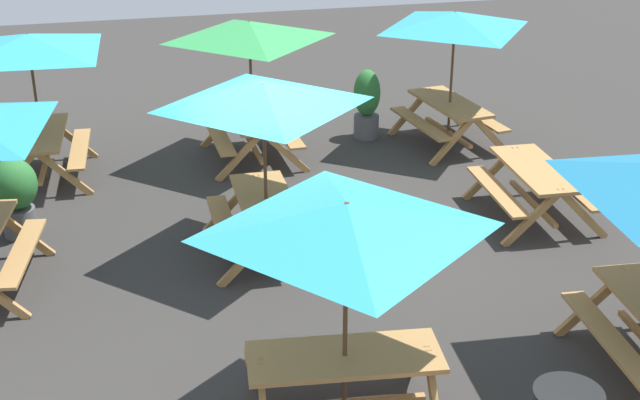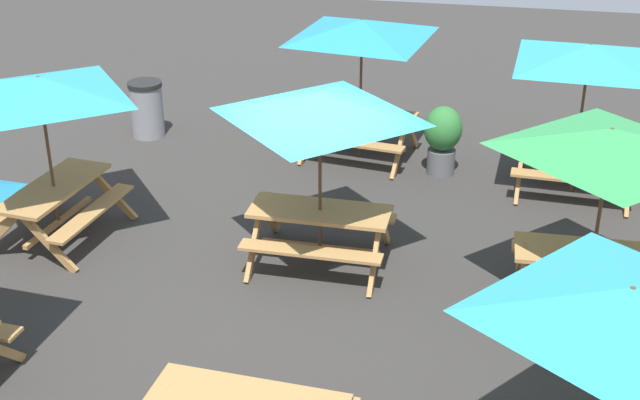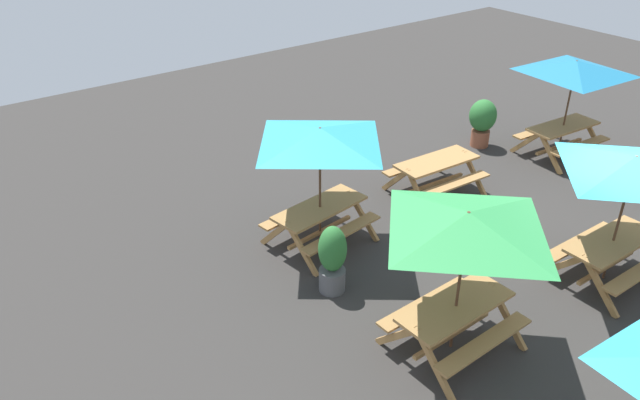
# 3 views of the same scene
# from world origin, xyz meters

# --- Properties ---
(ground_plane) EXTENTS (29.20, 29.20, 0.00)m
(ground_plane) POSITION_xyz_m (0.00, 0.00, 0.00)
(ground_plane) COLOR #33302D
(ground_plane) RESTS_ON ground
(picnic_table_0) EXTENTS (2.03, 2.03, 2.34)m
(picnic_table_0) POSITION_xyz_m (-0.14, -0.20, 1.99)
(picnic_table_0) COLOR #A87A44
(picnic_table_0) RESTS_ON ground
(picnic_table_1) EXTENTS (2.24, 2.24, 2.34)m
(picnic_table_1) POSITION_xyz_m (-3.36, 3.58, 1.99)
(picnic_table_1) COLOR #A87A44
(picnic_table_1) RESTS_ON ground
(picnic_table_3) EXTENTS (2.05, 2.05, 2.34)m
(picnic_table_3) POSITION_xyz_m (-3.48, 0.21, 1.99)
(picnic_table_3) COLOR #A87A44
(picnic_table_3) RESTS_ON ground
(picnic_table_4) EXTENTS (1.87, 1.62, 0.81)m
(picnic_table_4) POSITION_xyz_m (-0.28, 3.65, 0.56)
(picnic_table_4) COLOR #A87A44
(picnic_table_4) RESTS_ON ground
(picnic_table_7) EXTENTS (2.82, 2.82, 2.34)m
(picnic_table_7) POSITION_xyz_m (3.45, 3.21, 1.99)
(picnic_table_7) COLOR #A87A44
(picnic_table_7) RESTS_ON ground
(potted_plant_1) EXTENTS (0.47, 0.47, 1.22)m
(potted_plant_1) POSITION_xyz_m (-4.05, 2.32, 0.63)
(potted_plant_1) COLOR #59595B
(potted_plant_1) RESTS_ON ground
(potted_plant_2) EXTENTS (0.65, 0.65, 1.18)m
(potted_plant_2) POSITION_xyz_m (2.36, 4.69, 0.68)
(potted_plant_2) COLOR #935138
(potted_plant_2) RESTS_ON ground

